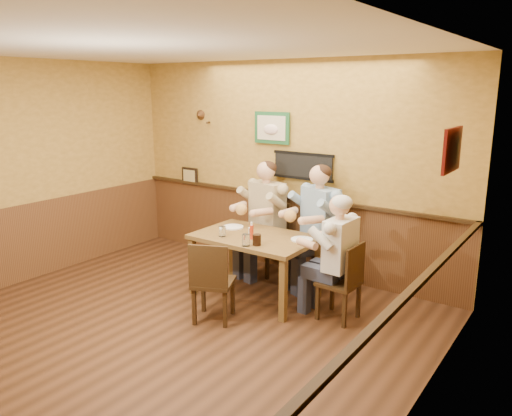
{
  "coord_description": "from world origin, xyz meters",
  "views": [
    {
      "loc": [
        3.47,
        -3.14,
        2.43
      ],
      "look_at": [
        0.29,
        1.4,
        1.1
      ],
      "focal_mm": 35.0,
      "sensor_mm": 36.0,
      "label": 1
    }
  ],
  "objects_px": {
    "hot_sauce_bottle": "(252,231)",
    "chair_back_left": "(267,238)",
    "water_glass_mid": "(246,240)",
    "chair_back_right": "(319,248)",
    "diner_white_elder": "(340,265)",
    "diner_tan_shirt": "(267,224)",
    "cola_tumbler": "(257,240)",
    "chair_near_side": "(213,280)",
    "diner_blue_polo": "(320,232)",
    "water_glass_left": "(222,231)",
    "chair_right_end": "(339,281)",
    "salt_shaker": "(250,232)",
    "dining_table": "(255,243)",
    "pepper_shaker": "(251,233)"
  },
  "relations": [
    {
      "from": "dining_table",
      "to": "chair_back_left",
      "type": "relative_size",
      "value": 1.47
    },
    {
      "from": "chair_near_side",
      "to": "salt_shaker",
      "type": "height_order",
      "value": "chair_near_side"
    },
    {
      "from": "chair_back_right",
      "to": "cola_tumbler",
      "type": "bearing_deg",
      "value": -81.65
    },
    {
      "from": "chair_right_end",
      "to": "salt_shaker",
      "type": "height_order",
      "value": "chair_right_end"
    },
    {
      "from": "chair_near_side",
      "to": "pepper_shaker",
      "type": "relative_size",
      "value": 9.38
    },
    {
      "from": "water_glass_left",
      "to": "hot_sauce_bottle",
      "type": "xyz_separation_m",
      "value": [
        0.34,
        0.11,
        0.03
      ]
    },
    {
      "from": "cola_tumbler",
      "to": "pepper_shaker",
      "type": "distance_m",
      "value": 0.34
    },
    {
      "from": "diner_blue_polo",
      "to": "pepper_shaker",
      "type": "relative_size",
      "value": 14.53
    },
    {
      "from": "dining_table",
      "to": "cola_tumbler",
      "type": "bearing_deg",
      "value": -51.69
    },
    {
      "from": "dining_table",
      "to": "pepper_shaker",
      "type": "distance_m",
      "value": 0.15
    },
    {
      "from": "water_glass_left",
      "to": "water_glass_mid",
      "type": "xyz_separation_m",
      "value": [
        0.44,
        -0.13,
        0.01
      ]
    },
    {
      "from": "chair_back_right",
      "to": "chair_near_side",
      "type": "distance_m",
      "value": 1.59
    },
    {
      "from": "diner_blue_polo",
      "to": "hot_sauce_bottle",
      "type": "xyz_separation_m",
      "value": [
        -0.42,
        -0.88,
        0.15
      ]
    },
    {
      "from": "chair_back_right",
      "to": "hot_sauce_bottle",
      "type": "xyz_separation_m",
      "value": [
        -0.42,
        -0.88,
        0.36
      ]
    },
    {
      "from": "diner_tan_shirt",
      "to": "water_glass_mid",
      "type": "height_order",
      "value": "diner_tan_shirt"
    },
    {
      "from": "diner_white_elder",
      "to": "pepper_shaker",
      "type": "distance_m",
      "value": 1.13
    },
    {
      "from": "hot_sauce_bottle",
      "to": "salt_shaker",
      "type": "relative_size",
      "value": 1.86
    },
    {
      "from": "diner_blue_polo",
      "to": "hot_sauce_bottle",
      "type": "bearing_deg",
      "value": -94.16
    },
    {
      "from": "chair_back_right",
      "to": "water_glass_mid",
      "type": "bearing_deg",
      "value": -84.63
    },
    {
      "from": "water_glass_mid",
      "to": "chair_back_right",
      "type": "bearing_deg",
      "value": 74.17
    },
    {
      "from": "chair_back_right",
      "to": "diner_white_elder",
      "type": "relative_size",
      "value": 0.79
    },
    {
      "from": "chair_right_end",
      "to": "hot_sauce_bottle",
      "type": "xyz_separation_m",
      "value": [
        -1.04,
        -0.14,
        0.41
      ]
    },
    {
      "from": "chair_back_left",
      "to": "water_glass_mid",
      "type": "bearing_deg",
      "value": -56.44
    },
    {
      "from": "diner_blue_polo",
      "to": "chair_back_right",
      "type": "bearing_deg",
      "value": 0.0
    },
    {
      "from": "diner_blue_polo",
      "to": "water_glass_mid",
      "type": "distance_m",
      "value": 1.17
    },
    {
      "from": "diner_white_elder",
      "to": "hot_sauce_bottle",
      "type": "distance_m",
      "value": 1.08
    },
    {
      "from": "dining_table",
      "to": "water_glass_mid",
      "type": "distance_m",
      "value": 0.43
    },
    {
      "from": "chair_back_right",
      "to": "pepper_shaker",
      "type": "height_order",
      "value": "chair_back_right"
    },
    {
      "from": "chair_back_left",
      "to": "cola_tumbler",
      "type": "xyz_separation_m",
      "value": [
        0.54,
        -1.02,
        0.33
      ]
    },
    {
      "from": "chair_near_side",
      "to": "chair_back_left",
      "type": "bearing_deg",
      "value": -102.19
    },
    {
      "from": "hot_sauce_bottle",
      "to": "salt_shaker",
      "type": "distance_m",
      "value": 0.14
    },
    {
      "from": "chair_near_side",
      "to": "cola_tumbler",
      "type": "xyz_separation_m",
      "value": [
        0.22,
        0.49,
        0.37
      ]
    },
    {
      "from": "hot_sauce_bottle",
      "to": "chair_back_left",
      "type": "bearing_deg",
      "value": 112.65
    },
    {
      "from": "diner_tan_shirt",
      "to": "salt_shaker",
      "type": "bearing_deg",
      "value": -59.67
    },
    {
      "from": "salt_shaker",
      "to": "chair_back_left",
      "type": "bearing_deg",
      "value": 109.25
    },
    {
      "from": "dining_table",
      "to": "water_glass_mid",
      "type": "relative_size",
      "value": 10.59
    },
    {
      "from": "diner_blue_polo",
      "to": "hot_sauce_bottle",
      "type": "height_order",
      "value": "diner_blue_polo"
    },
    {
      "from": "cola_tumbler",
      "to": "chair_near_side",
      "type": "bearing_deg",
      "value": -114.35
    },
    {
      "from": "diner_white_elder",
      "to": "cola_tumbler",
      "type": "xyz_separation_m",
      "value": [
        -0.86,
        -0.3,
        0.2
      ]
    },
    {
      "from": "cola_tumbler",
      "to": "salt_shaker",
      "type": "bearing_deg",
      "value": 137.08
    },
    {
      "from": "dining_table",
      "to": "water_glass_left",
      "type": "relative_size",
      "value": 11.49
    },
    {
      "from": "chair_near_side",
      "to": "pepper_shaker",
      "type": "distance_m",
      "value": 0.8
    },
    {
      "from": "water_glass_mid",
      "to": "salt_shaker",
      "type": "relative_size",
      "value": 1.35
    },
    {
      "from": "chair_back_right",
      "to": "diner_white_elder",
      "type": "distance_m",
      "value": 0.97
    },
    {
      "from": "diner_tan_shirt",
      "to": "hot_sauce_bottle",
      "type": "xyz_separation_m",
      "value": [
        0.36,
        -0.86,
        0.16
      ]
    },
    {
      "from": "chair_near_side",
      "to": "water_glass_mid",
      "type": "relative_size",
      "value": 6.74
    },
    {
      "from": "chair_back_left",
      "to": "water_glass_left",
      "type": "bearing_deg",
      "value": -77.7
    },
    {
      "from": "diner_tan_shirt",
      "to": "dining_table",
      "type": "bearing_deg",
      "value": -55.69
    },
    {
      "from": "chair_near_side",
      "to": "salt_shaker",
      "type": "distance_m",
      "value": 0.83
    },
    {
      "from": "diner_white_elder",
      "to": "salt_shaker",
      "type": "distance_m",
      "value": 1.15
    }
  ]
}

